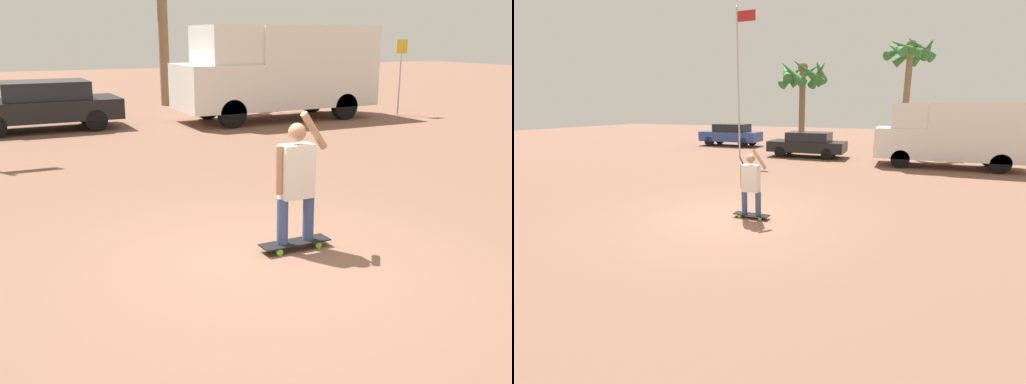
# 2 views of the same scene
# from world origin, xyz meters

# --- Properties ---
(ground_plane) EXTENTS (80.00, 80.00, 0.00)m
(ground_plane) POSITION_xyz_m (0.00, 0.00, 0.00)
(ground_plane) COLOR brown
(skateboard) EXTENTS (0.92, 0.26, 0.10)m
(skateboard) POSITION_xyz_m (0.50, 0.18, 0.08)
(skateboard) COLOR black
(skateboard) RESTS_ON ground_plane
(person_skateboarder) EXTENTS (0.71, 0.22, 1.63)m
(person_skateboarder) POSITION_xyz_m (0.50, 0.18, 0.94)
(person_skateboarder) COLOR #384C7A
(person_skateboarder) RESTS_ON skateboard
(camper_van) EXTENTS (6.26, 2.26, 2.87)m
(camper_van) POSITION_xyz_m (5.81, 10.34, 1.57)
(camper_van) COLOR black
(camper_van) RESTS_ON ground_plane
(parked_car_black) EXTENTS (4.19, 1.82, 1.37)m
(parked_car_black) POSITION_xyz_m (-1.17, 11.31, 0.72)
(parked_car_black) COLOR black
(parked_car_black) RESTS_ON ground_plane
(parked_car_blue) EXTENTS (4.34, 1.73, 1.55)m
(parked_car_blue) POSITION_xyz_m (-7.86, 14.89, 0.81)
(parked_car_blue) COLOR black
(parked_car_blue) RESTS_ON ground_plane
(palm_tree_near_van) EXTENTS (3.11, 3.06, 6.63)m
(palm_tree_near_van) POSITION_xyz_m (3.71, 15.48, 5.45)
(palm_tree_near_van) COLOR brown
(palm_tree_near_van) RESTS_ON ground_plane
(palm_tree_center_background) EXTENTS (3.96, 3.92, 6.04)m
(palm_tree_center_background) POSITION_xyz_m (-3.36, 17.52, 4.81)
(palm_tree_center_background) COLOR brown
(palm_tree_center_background) RESTS_ON ground_plane
(flagpole) EXTENTS (1.09, 0.12, 7.67)m
(flagpole) POSITION_xyz_m (-4.58, 9.84, 4.33)
(flagpole) COLOR #B7B7BC
(flagpole) RESTS_ON ground_plane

